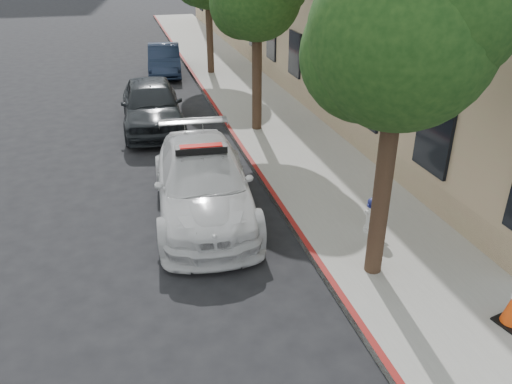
{
  "coord_description": "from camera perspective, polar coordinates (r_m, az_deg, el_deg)",
  "views": [
    {
      "loc": [
        -1.09,
        -8.65,
        5.46
      ],
      "look_at": [
        1.24,
        -0.05,
        1.0
      ],
      "focal_mm": 35.0,
      "sensor_mm": 36.0,
      "label": 1
    }
  ],
  "objects": [
    {
      "name": "tree_near",
      "position": [
        7.85,
        16.59,
        16.86
      ],
      "size": [
        2.92,
        2.82,
        5.62
      ],
      "color": "black",
      "rests_on": "sidewalk"
    },
    {
      "name": "ground",
      "position": [
        10.29,
        -6.77,
        -5.67
      ],
      "size": [
        120.0,
        120.0,
        0.0
      ],
      "primitive_type": "plane",
      "color": "black",
      "rests_on": "ground"
    },
    {
      "name": "fire_hydrant",
      "position": [
        10.38,
        13.12,
        -2.59
      ],
      "size": [
        0.32,
        0.29,
        0.75
      ],
      "rotation": [
        0.0,
        0.0,
        0.1
      ],
      "color": "silver",
      "rests_on": "sidewalk"
    },
    {
      "name": "parked_car_far",
      "position": [
        23.99,
        -10.43,
        14.64
      ],
      "size": [
        1.77,
        4.14,
        1.33
      ],
      "primitive_type": "imported",
      "rotation": [
        0.0,
        0.0,
        -0.09
      ],
      "color": "#151F34",
      "rests_on": "ground"
    },
    {
      "name": "sidewalk",
      "position": [
        19.97,
        -1.0,
        10.95
      ],
      "size": [
        3.2,
        50.0,
        0.15
      ],
      "primitive_type": "cube",
      "color": "gray",
      "rests_on": "ground"
    },
    {
      "name": "parked_car_mid",
      "position": [
        16.67,
        -11.85,
        9.77
      ],
      "size": [
        1.99,
        4.71,
        1.59
      ],
      "primitive_type": "imported",
      "rotation": [
        0.0,
        0.0,
        -0.03
      ],
      "color": "black",
      "rests_on": "ground"
    },
    {
      "name": "police_car",
      "position": [
        11.0,
        -6.09,
        1.04
      ],
      "size": [
        2.46,
        5.24,
        1.63
      ],
      "rotation": [
        0.0,
        0.0,
        -0.08
      ],
      "color": "silver",
      "rests_on": "ground"
    },
    {
      "name": "curb_strip",
      "position": [
        19.67,
        -5.42,
        10.59
      ],
      "size": [
        0.12,
        50.0,
        0.15
      ],
      "primitive_type": "cube",
      "color": "maroon",
      "rests_on": "ground"
    }
  ]
}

